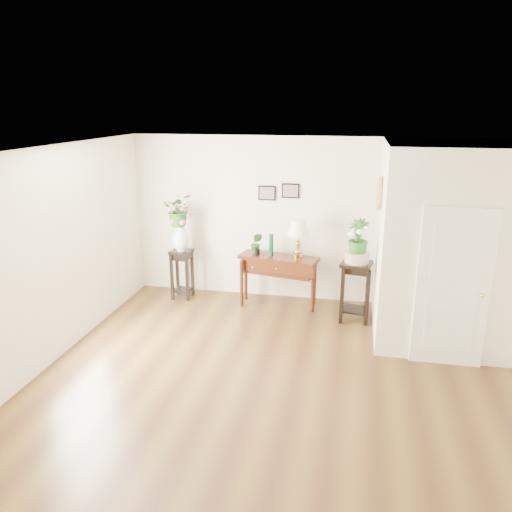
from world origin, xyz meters
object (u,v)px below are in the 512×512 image
(table_lamp, at_px, (298,237))
(plant_stand_a, at_px, (182,274))
(console_table, at_px, (278,281))
(plant_stand_b, at_px, (355,291))

(table_lamp, bearing_deg, plant_stand_a, 179.51)
(console_table, height_order, table_lamp, table_lamp)
(plant_stand_a, bearing_deg, console_table, -0.59)
(console_table, distance_m, table_lamp, 0.85)
(console_table, height_order, plant_stand_b, plant_stand_b)
(plant_stand_a, distance_m, plant_stand_b, 3.00)
(console_table, bearing_deg, table_lamp, 11.39)
(console_table, distance_m, plant_stand_b, 1.32)
(table_lamp, distance_m, plant_stand_b, 1.26)
(console_table, bearing_deg, plant_stand_b, -3.34)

